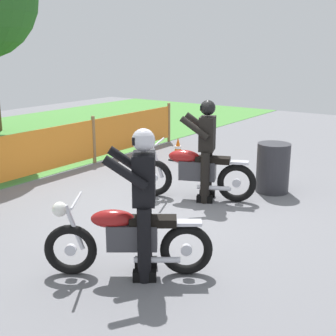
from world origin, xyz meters
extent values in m
cube|color=slate|center=(0.00, 0.00, -0.01)|extent=(24.00, 24.00, 0.02)
cylinder|color=olive|center=(1.45, 2.93, 0.53)|extent=(0.08, 0.08, 1.05)
cylinder|color=olive|center=(4.34, 2.93, 0.53)|extent=(0.08, 0.08, 1.05)
cube|color=orange|center=(0.00, 2.93, 0.54)|extent=(2.81, 0.02, 0.85)
cube|color=orange|center=(2.89, 2.93, 0.54)|extent=(2.81, 0.02, 0.85)
torus|color=black|center=(0.34, 0.44, 0.33)|extent=(0.35, 0.64, 0.65)
cylinder|color=silver|center=(0.34, 0.44, 0.33)|extent=(0.11, 0.15, 0.14)
torus|color=black|center=(0.89, -0.88, 0.33)|extent=(0.35, 0.64, 0.65)
cylinder|color=silver|center=(0.89, -0.88, 0.33)|extent=(0.11, 0.15, 0.14)
cube|color=#38383D|center=(0.63, -0.26, 0.51)|extent=(0.46, 0.66, 0.33)
ellipsoid|color=maroon|center=(0.54, -0.05, 0.73)|extent=(0.43, 0.58, 0.22)
cube|color=black|center=(0.73, -0.50, 0.70)|extent=(0.42, 0.61, 0.10)
cube|color=silver|center=(0.89, -0.88, 0.68)|extent=(0.29, 0.40, 0.04)
cylinder|color=silver|center=(0.37, 0.38, 0.62)|extent=(0.14, 0.24, 0.58)
sphere|color=white|center=(0.30, 0.53, 0.85)|extent=(0.24, 0.24, 0.18)
cylinder|color=silver|center=(0.38, 0.35, 0.97)|extent=(0.58, 0.26, 0.03)
cylinder|color=silver|center=(0.62, -0.60, 0.26)|extent=(0.28, 0.54, 0.07)
torus|color=black|center=(-2.47, -0.49, 0.30)|extent=(0.43, 0.55, 0.60)
cylinder|color=silver|center=(-2.47, -0.49, 0.30)|extent=(0.12, 0.14, 0.13)
torus|color=black|center=(-1.71, -1.56, 0.30)|extent=(0.43, 0.55, 0.60)
cylinder|color=silver|center=(-1.71, -1.56, 0.30)|extent=(0.12, 0.14, 0.13)
cube|color=#38383D|center=(-2.06, -1.07, 0.47)|extent=(0.51, 0.59, 0.30)
ellipsoid|color=maroon|center=(-2.19, -0.89, 0.67)|extent=(0.46, 0.53, 0.21)
cube|color=black|center=(-1.93, -1.26, 0.65)|extent=(0.47, 0.55, 0.09)
cube|color=silver|center=(-1.71, -1.56, 0.63)|extent=(0.32, 0.36, 0.04)
cylinder|color=silver|center=(-2.43, -0.54, 0.57)|extent=(0.17, 0.21, 0.53)
sphere|color=white|center=(-2.52, -0.42, 0.79)|extent=(0.23, 0.23, 0.17)
cylinder|color=silver|center=(-2.41, -0.57, 0.89)|extent=(0.48, 0.35, 0.03)
cylinder|color=silver|center=(-2.01, -1.37, 0.24)|extent=(0.35, 0.46, 0.07)
cylinder|color=black|center=(0.54, -0.47, 0.43)|extent=(0.20, 0.20, 0.86)
cube|color=black|center=(0.54, -0.47, 0.06)|extent=(0.20, 0.28, 0.12)
cylinder|color=black|center=(0.84, -0.34, 0.43)|extent=(0.20, 0.20, 0.86)
cube|color=black|center=(0.84, -0.34, 0.06)|extent=(0.20, 0.28, 0.12)
cube|color=black|center=(0.69, -0.41, 1.14)|extent=(0.42, 0.36, 0.56)
cylinder|color=black|center=(0.42, -0.32, 1.26)|extent=(0.28, 0.48, 0.38)
cylinder|color=black|center=(0.83, -0.16, 1.26)|extent=(0.28, 0.48, 0.38)
sphere|color=black|center=(0.69, -0.41, 1.56)|extent=(0.33, 0.33, 0.25)
cube|color=black|center=(0.65, -0.31, 1.56)|extent=(0.18, 0.10, 0.08)
cylinder|color=black|center=(-2.11, -1.27, 0.43)|extent=(0.21, 0.21, 0.86)
cube|color=black|center=(-2.11, -1.27, 0.06)|extent=(0.24, 0.28, 0.12)
cylinder|color=black|center=(-1.85, -1.09, 0.43)|extent=(0.21, 0.21, 0.86)
cube|color=black|center=(-1.85, -1.09, 0.06)|extent=(0.24, 0.28, 0.12)
cube|color=black|center=(-1.98, -1.18, 1.14)|extent=(0.43, 0.40, 0.56)
cylinder|color=black|center=(-2.26, -1.16, 1.26)|extent=(0.36, 0.45, 0.38)
cylinder|color=black|center=(-1.90, -0.91, 1.26)|extent=(0.36, 0.45, 0.38)
sphere|color=silver|center=(-1.98, -1.18, 1.56)|extent=(0.35, 0.35, 0.25)
cube|color=black|center=(-2.04, -1.10, 1.56)|extent=(0.16, 0.13, 0.08)
cube|color=black|center=(2.72, 1.53, 0.01)|extent=(0.32, 0.32, 0.03)
cone|color=orange|center=(2.72, 1.53, 0.28)|extent=(0.26, 0.26, 0.50)
cylinder|color=white|center=(2.72, 1.53, 0.31)|extent=(0.15, 0.15, 0.06)
cylinder|color=#2D2D33|center=(1.76, -1.15, 0.44)|extent=(0.58, 0.58, 0.88)
camera|label=1|loc=(-5.70, -4.13, 2.53)|focal=48.73mm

